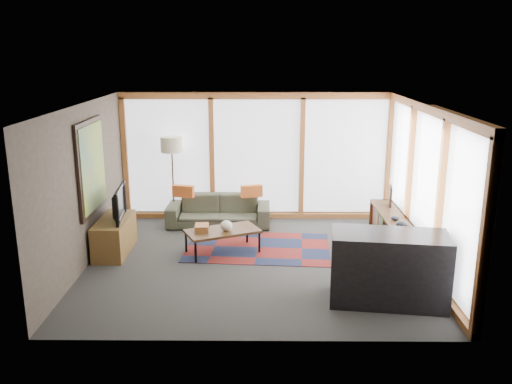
{
  "coord_description": "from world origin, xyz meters",
  "views": [
    {
      "loc": [
        0.08,
        -8.39,
        3.45
      ],
      "look_at": [
        0.0,
        0.4,
        1.1
      ],
      "focal_mm": 38.0,
      "sensor_mm": 36.0,
      "label": 1
    }
  ],
  "objects_px": {
    "tv_console": "(114,236)",
    "coffee_table": "(223,241)",
    "television": "(115,203)",
    "bookshelf": "(394,233)",
    "floor_lamp": "(173,180)",
    "sofa": "(219,211)",
    "bar_counter": "(389,268)"
  },
  "relations": [
    {
      "from": "coffee_table",
      "to": "bar_counter",
      "type": "xyz_separation_m",
      "value": [
        2.43,
        -1.86,
        0.3
      ]
    },
    {
      "from": "tv_console",
      "to": "coffee_table",
      "type": "bearing_deg",
      "value": 0.22
    },
    {
      "from": "floor_lamp",
      "to": "tv_console",
      "type": "distance_m",
      "value": 2.01
    },
    {
      "from": "coffee_table",
      "to": "bar_counter",
      "type": "relative_size",
      "value": 0.78
    },
    {
      "from": "bookshelf",
      "to": "television",
      "type": "height_order",
      "value": "television"
    },
    {
      "from": "sofa",
      "to": "bookshelf",
      "type": "distance_m",
      "value": 3.45
    },
    {
      "from": "floor_lamp",
      "to": "tv_console",
      "type": "xyz_separation_m",
      "value": [
        -0.76,
        -1.77,
        -0.57
      ]
    },
    {
      "from": "tv_console",
      "to": "bar_counter",
      "type": "xyz_separation_m",
      "value": [
        4.3,
        -1.86,
        0.2
      ]
    },
    {
      "from": "sofa",
      "to": "television",
      "type": "bearing_deg",
      "value": -137.13
    },
    {
      "from": "floor_lamp",
      "to": "television",
      "type": "xyz_separation_m",
      "value": [
        -0.72,
        -1.75,
        0.01
      ]
    },
    {
      "from": "floor_lamp",
      "to": "tv_console",
      "type": "relative_size",
      "value": 1.45
    },
    {
      "from": "floor_lamp",
      "to": "coffee_table",
      "type": "bearing_deg",
      "value": -57.74
    },
    {
      "from": "bookshelf",
      "to": "floor_lamp",
      "type": "bearing_deg",
      "value": 159.32
    },
    {
      "from": "bookshelf",
      "to": "television",
      "type": "distance_m",
      "value": 4.88
    },
    {
      "from": "bookshelf",
      "to": "bar_counter",
      "type": "relative_size",
      "value": 1.47
    },
    {
      "from": "bar_counter",
      "to": "floor_lamp",
      "type": "bearing_deg",
      "value": 141.85
    },
    {
      "from": "sofa",
      "to": "coffee_table",
      "type": "distance_m",
      "value": 1.53
    },
    {
      "from": "sofa",
      "to": "television",
      "type": "xyz_separation_m",
      "value": [
        -1.65,
        -1.5,
        0.58
      ]
    },
    {
      "from": "coffee_table",
      "to": "bookshelf",
      "type": "relative_size",
      "value": 0.53
    },
    {
      "from": "bookshelf",
      "to": "coffee_table",
      "type": "bearing_deg",
      "value": -176.04
    },
    {
      "from": "coffee_table",
      "to": "bookshelf",
      "type": "distance_m",
      "value": 3.02
    },
    {
      "from": "sofa",
      "to": "bookshelf",
      "type": "bearing_deg",
      "value": -21.53
    },
    {
      "from": "tv_console",
      "to": "television",
      "type": "xyz_separation_m",
      "value": [
        0.04,
        0.02,
        0.58
      ]
    },
    {
      "from": "sofa",
      "to": "bar_counter",
      "type": "distance_m",
      "value": 4.27
    },
    {
      "from": "floor_lamp",
      "to": "television",
      "type": "bearing_deg",
      "value": -112.39
    },
    {
      "from": "television",
      "to": "bookshelf",
      "type": "bearing_deg",
      "value": -93.64
    },
    {
      "from": "coffee_table",
      "to": "bar_counter",
      "type": "distance_m",
      "value": 3.08
    },
    {
      "from": "floor_lamp",
      "to": "bar_counter",
      "type": "bearing_deg",
      "value": -45.68
    },
    {
      "from": "coffee_table",
      "to": "bar_counter",
      "type": "height_order",
      "value": "bar_counter"
    },
    {
      "from": "sofa",
      "to": "television",
      "type": "relative_size",
      "value": 2.11
    },
    {
      "from": "tv_console",
      "to": "bar_counter",
      "type": "height_order",
      "value": "bar_counter"
    },
    {
      "from": "sofa",
      "to": "bar_counter",
      "type": "bearing_deg",
      "value": -51.57
    }
  ]
}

